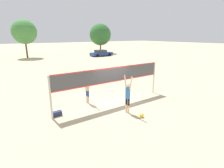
# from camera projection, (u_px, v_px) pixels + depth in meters

# --- Properties ---
(ground_plane) EXTENTS (200.00, 200.00, 0.00)m
(ground_plane) POSITION_uv_depth(u_px,v_px,m) (112.00, 103.00, 11.57)
(ground_plane) COLOR #C6B28C
(volleyball_net) EXTENTS (7.94, 0.11, 2.40)m
(volleyball_net) POSITION_uv_depth(u_px,v_px,m) (112.00, 77.00, 11.10)
(volleyball_net) COLOR beige
(volleyball_net) RESTS_ON ground_plane
(player_spiker) EXTENTS (0.28, 0.71, 2.21)m
(player_spiker) POSITION_uv_depth(u_px,v_px,m) (128.00, 94.00, 9.81)
(player_spiker) COLOR beige
(player_spiker) RESTS_ON ground_plane
(player_blocker) EXTENTS (0.28, 0.71, 2.20)m
(player_blocker) POSITION_uv_depth(u_px,v_px,m) (87.00, 86.00, 11.25)
(player_blocker) COLOR beige
(player_blocker) RESTS_ON ground_plane
(volleyball) EXTENTS (0.24, 0.24, 0.24)m
(volleyball) POSITION_uv_depth(u_px,v_px,m) (142.00, 115.00, 9.54)
(volleyball) COLOR yellow
(volleyball) RESTS_ON ground_plane
(gear_bag) EXTENTS (0.55, 0.25, 0.27)m
(gear_bag) POSITION_uv_depth(u_px,v_px,m) (57.00, 114.00, 9.69)
(gear_bag) COLOR navy
(gear_bag) RESTS_ON ground_plane
(parked_car_near) EXTENTS (4.80, 1.99, 1.35)m
(parked_car_near) POSITION_uv_depth(u_px,v_px,m) (101.00, 53.00, 37.52)
(parked_car_near) COLOR navy
(parked_car_near) RESTS_ON ground_plane
(tree_left_cluster) EXTENTS (4.62, 4.62, 7.29)m
(tree_left_cluster) POSITION_uv_depth(u_px,v_px,m) (24.00, 32.00, 33.59)
(tree_left_cluster) COLOR brown
(tree_left_cluster) RESTS_ON ground_plane
(tree_right_cluster) EXTENTS (5.16, 5.16, 7.09)m
(tree_right_cluster) POSITION_uv_depth(u_px,v_px,m) (100.00, 35.00, 42.57)
(tree_right_cluster) COLOR brown
(tree_right_cluster) RESTS_ON ground_plane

